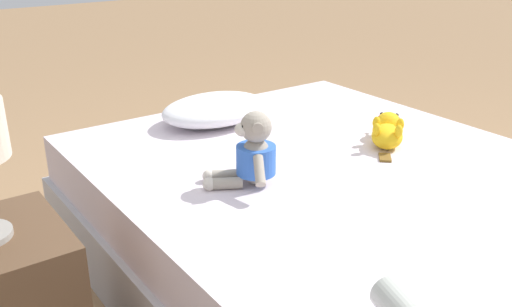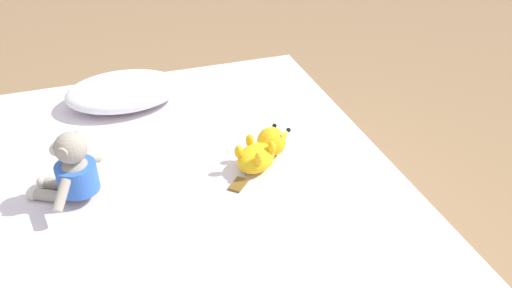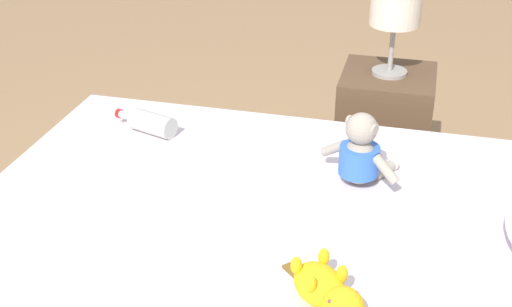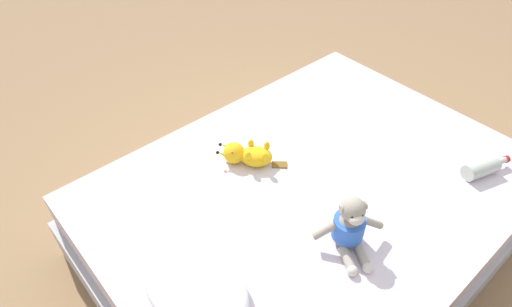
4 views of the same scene
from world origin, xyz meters
TOP-DOWN VIEW (x-y plane):
  - ground_plane at (0.00, 0.00)m, footprint 16.00×16.00m
  - bed at (0.00, 0.00)m, footprint 1.47×1.96m
  - pillow at (-0.09, 0.71)m, footprint 0.45×0.32m
  - plush_monkey at (-0.31, 0.15)m, footprint 0.25×0.26m
  - plush_yellow_creature at (0.30, 0.15)m, footprint 0.28×0.26m
  - glass_bottle at (-0.46, -0.60)m, footprint 0.13×0.25m

SIDE VIEW (x-z plane):
  - ground_plane at x=0.00m, z-range 0.00..0.00m
  - bed at x=0.00m, z-range 0.00..0.42m
  - glass_bottle at x=-0.46m, z-range 0.43..0.50m
  - plush_yellow_creature at x=0.30m, z-range 0.42..0.52m
  - pillow at x=-0.09m, z-range 0.43..0.54m
  - plush_monkey at x=-0.31m, z-range 0.40..0.64m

